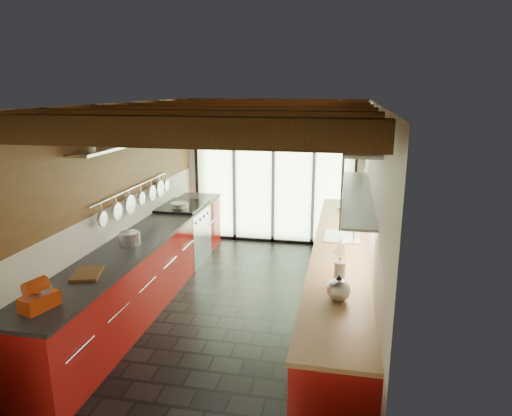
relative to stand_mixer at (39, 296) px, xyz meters
name	(u,v)px	position (x,y,z in m)	size (l,w,h in m)	color
ground	(239,307)	(1.27, 2.11, -1.03)	(5.50, 5.50, 0.00)	black
room_shell	(238,184)	(1.27, 2.11, 0.62)	(5.50, 5.50, 5.50)	silver
ceiling_beams	(244,114)	(1.27, 2.49, 1.43)	(3.14, 5.06, 4.90)	#593316
glass_door	(273,153)	(1.27, 4.80, 0.63)	(2.95, 0.10, 2.90)	#C6EAAD
left_counter	(146,267)	(0.00, 2.11, -0.57)	(0.68, 5.00, 0.92)	#9D120F
range_stove	(184,234)	(0.00, 3.56, -0.56)	(0.66, 0.90, 0.97)	silver
right_counter	(340,283)	(2.54, 2.11, -0.57)	(0.68, 5.00, 0.92)	#9D120F
sink_assembly	(343,234)	(2.56, 2.51, -0.07)	(0.45, 0.52, 0.43)	silver
upper_cabinets_right	(359,167)	(2.70, 2.41, 0.82)	(0.34, 3.00, 3.00)	silver
left_wall_fixtures	(136,165)	(-0.20, 2.40, 0.75)	(0.28, 2.60, 0.96)	silver
stand_mixer	(39,296)	(0.00, 0.00, 0.00)	(0.26, 0.35, 0.28)	#C23A0F
pot_large	(130,238)	(0.00, 1.71, -0.03)	(0.25, 0.25, 0.16)	silver
pot_small	(180,206)	(0.00, 3.41, -0.06)	(0.28, 0.28, 0.11)	silver
cutting_board	(87,274)	(0.00, 0.74, -0.10)	(0.27, 0.38, 0.03)	brown
kettle	(339,289)	(2.54, 0.67, 0.00)	(0.25, 0.28, 0.25)	silver
paper_towel	(339,274)	(2.54, 0.98, 0.01)	(0.13, 0.13, 0.29)	white
soap_bottle	(341,245)	(2.54, 1.90, -0.01)	(0.09, 0.09, 0.20)	silver
bowl	(343,209)	(2.54, 3.88, -0.09)	(0.20, 0.20, 0.05)	silver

